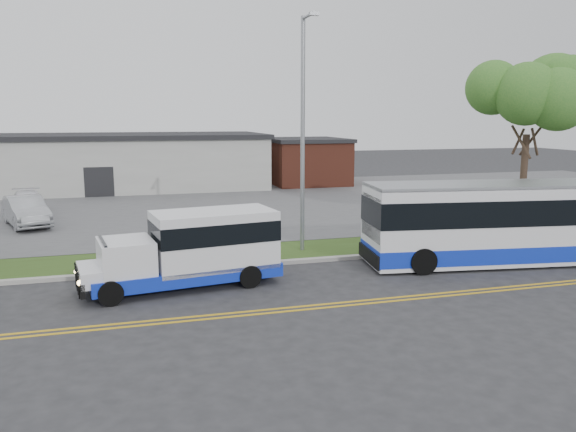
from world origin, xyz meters
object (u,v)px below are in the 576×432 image
object	(u,v)px
streetlight_near	(303,128)
parked_car_a	(26,211)
shuttle_bus	(196,247)
pedestrian	(169,240)
transit_bus	(510,222)
tree_east	(529,105)
parked_car_b	(28,203)

from	to	relation	value
streetlight_near	parked_car_a	xyz separation A→B (m)	(-12.14, 9.02, -4.36)
shuttle_bus	pedestrian	world-z (taller)	shuttle_bus
transit_bus	shuttle_bus	bearing A→B (deg)	-173.53
tree_east	transit_bus	world-z (taller)	tree_east
tree_east	streetlight_near	world-z (taller)	streetlight_near
transit_bus	streetlight_near	bearing A→B (deg)	160.51
tree_east	parked_car_a	distance (m)	25.31
parked_car_a	parked_car_b	size ratio (longest dim) A/B	1.05
transit_bus	parked_car_b	size ratio (longest dim) A/B	2.59
parked_car_a	parked_car_b	world-z (taller)	parked_car_a
tree_east	streetlight_near	size ratio (longest dim) A/B	0.88
pedestrian	shuttle_bus	bearing A→B (deg)	97.32
pedestrian	parked_car_b	bearing A→B (deg)	-65.87
transit_bus	pedestrian	size ratio (longest dim) A/B	7.06
parked_car_b	shuttle_bus	bearing A→B (deg)	-75.15
tree_east	streetlight_near	distance (m)	11.05
shuttle_bus	parked_car_b	distance (m)	18.33
shuttle_bus	transit_bus	xyz separation A→B (m)	(12.20, -0.23, 0.25)
transit_bus	parked_car_b	xyz separation A→B (m)	(-20.02, 16.79, -0.84)
streetlight_near	parked_car_a	size ratio (longest dim) A/B	2.02
streetlight_near	pedestrian	xyz separation A→B (m)	(-5.55, -0.22, -4.31)
shuttle_bus	transit_bus	world-z (taller)	transit_bus
tree_east	pedestrian	bearing A→B (deg)	-178.29
tree_east	transit_bus	size ratio (longest dim) A/B	0.72
parked_car_a	transit_bus	bearing A→B (deg)	-52.94
shuttle_bus	parked_car_b	world-z (taller)	shuttle_bus
shuttle_bus	transit_bus	distance (m)	12.21
parked_car_b	parked_car_a	bearing A→B (deg)	-92.61
streetlight_near	parked_car_b	size ratio (longest dim) A/B	2.11
streetlight_near	pedestrian	size ratio (longest dim) A/B	5.78
shuttle_bus	parked_car_b	size ratio (longest dim) A/B	1.52
streetlight_near	pedestrian	bearing A→B (deg)	-177.71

